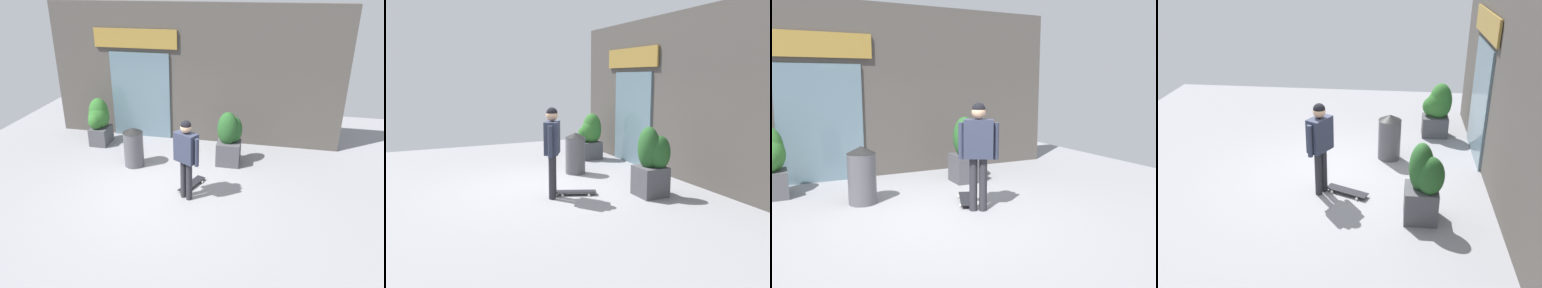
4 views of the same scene
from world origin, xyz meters
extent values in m
plane|color=gray|center=(0.00, 0.00, 0.00)|extent=(12.00, 12.00, 0.00)
cube|color=#4C4742|center=(0.00, 3.12, 1.90)|extent=(8.13, 0.25, 3.79)
cube|color=slate|center=(-1.50, 2.97, 1.24)|extent=(1.73, 0.06, 2.47)
cube|color=olive|center=(-1.57, 2.95, 2.85)|extent=(2.36, 0.05, 0.51)
cylinder|color=#28282D|center=(0.49, -0.11, 0.44)|extent=(0.13, 0.13, 0.88)
cylinder|color=#28282D|center=(0.63, -0.19, 0.44)|extent=(0.13, 0.13, 0.88)
cube|color=#2D3347|center=(0.56, -0.15, 1.20)|extent=(0.54, 0.45, 0.63)
cylinder|color=#2D3347|center=(0.31, -0.01, 1.16)|extent=(0.09, 0.09, 0.60)
cylinder|color=#2D3347|center=(0.80, -0.28, 1.16)|extent=(0.09, 0.09, 0.60)
sphere|color=tan|center=(0.56, -0.15, 1.63)|extent=(0.23, 0.23, 0.23)
sphere|color=black|center=(0.56, -0.15, 1.67)|extent=(0.22, 0.22, 0.22)
cube|color=black|center=(0.57, 0.34, 0.07)|extent=(0.51, 0.84, 0.02)
cylinder|color=silver|center=(0.57, 0.63, 0.03)|extent=(0.05, 0.06, 0.05)
cylinder|color=silver|center=(0.78, 0.54, 0.03)|extent=(0.05, 0.06, 0.05)
cylinder|color=silver|center=(0.36, 0.14, 0.03)|extent=(0.05, 0.06, 0.05)
cylinder|color=silver|center=(0.58, 0.05, 0.03)|extent=(0.05, 0.06, 0.05)
cube|color=#47474C|center=(1.23, 1.67, 0.30)|extent=(0.58, 0.55, 0.60)
ellipsoid|color=#235123|center=(1.19, 1.64, 0.96)|extent=(0.50, 0.41, 0.86)
ellipsoid|color=#235123|center=(1.34, 1.79, 0.88)|extent=(0.39, 0.45, 0.68)
cube|color=#47474C|center=(-2.46, 2.16, 0.25)|extent=(0.49, 0.61, 0.50)
ellipsoid|color=#2D6628|center=(-2.51, 2.26, 0.87)|extent=(0.55, 0.53, 0.88)
ellipsoid|color=#2D6628|center=(-2.53, 2.13, 0.73)|extent=(0.45, 0.59, 0.54)
ellipsoid|color=#2D6628|center=(-2.50, 2.21, 0.79)|extent=(0.57, 0.60, 0.69)
cylinder|color=#4C4C51|center=(-1.07, 1.08, 0.45)|extent=(0.48, 0.48, 0.89)
cone|color=black|center=(-1.07, 1.08, 0.95)|extent=(0.49, 0.49, 0.12)
camera|label=1|loc=(2.13, -6.86, 4.36)|focal=34.91mm
camera|label=2|loc=(7.51, -2.80, 2.35)|focal=36.68mm
camera|label=3|loc=(-2.42, -5.68, 2.11)|focal=36.94mm
camera|label=4|loc=(7.62, 1.17, 4.25)|focal=40.70mm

